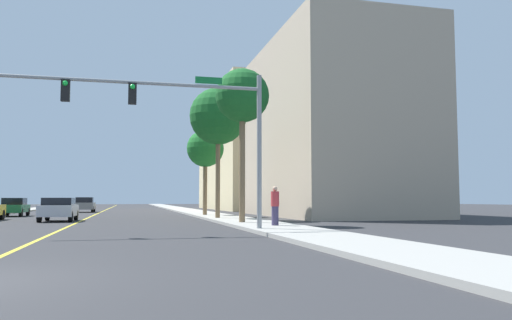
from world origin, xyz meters
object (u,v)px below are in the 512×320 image
car_gray (85,205)px  palm_far (205,149)px  traffic_signal_mast (179,113)px  car_silver (59,209)px  pedestrian (275,206)px  car_green (14,207)px  palm_near (242,97)px  palm_mid (218,117)px

car_gray → palm_far: bearing=-58.1°
palm_far → traffic_signal_mast: bearing=-101.4°
car_silver → pedestrian: bearing=-44.3°
car_gray → car_silver: car_gray is taller
car_gray → car_green: bearing=-110.2°
palm_near → car_green: 23.44m
palm_far → car_gray: size_ratio=1.62×
car_green → palm_near: bearing=129.0°
palm_near → palm_far: (-0.06, 13.15, -1.51)m
car_gray → car_silver: bearing=-89.5°
car_green → car_gray: car_gray is taller
car_silver → pedestrian: (10.63, -10.53, 0.29)m
traffic_signal_mast → car_gray: size_ratio=2.64×
palm_mid → car_silver: bearing=178.0°
palm_near → pedestrian: bearing=-78.2°
palm_far → pedestrian: (0.81, -16.75, -4.18)m
palm_mid → car_silver: size_ratio=2.14×
car_green → pedestrian: size_ratio=2.28×
palm_near → car_green: bearing=129.8°
palm_mid → palm_far: size_ratio=1.29×
car_gray → palm_mid: bearing=-66.5°
car_silver → car_green: bearing=114.2°
traffic_signal_mast → palm_near: (3.86, 5.73, 1.97)m
palm_near → car_green: palm_near is taller
car_gray → pedestrian: bearing=-71.8°
car_green → car_silver: size_ratio=1.03×
palm_near → palm_mid: size_ratio=0.96×
traffic_signal_mast → car_green: size_ratio=2.64×
palm_near → car_silver: size_ratio=2.04×
palm_near → car_silver: (-9.88, 6.92, -5.98)m
traffic_signal_mast → palm_near: size_ratio=1.33×
palm_near → car_silver: bearing=145.0°
traffic_signal_mast → car_gray: 35.81m
palm_near → palm_far: palm_near is taller
traffic_signal_mast → pedestrian: (4.61, 2.13, -3.73)m
car_green → pedestrian: 25.97m
palm_near → car_gray: 31.58m
traffic_signal_mast → palm_far: bearing=78.6°
palm_near → palm_far: 13.24m
car_gray → pedestrian: size_ratio=2.28×
pedestrian → car_gray: bearing=-151.4°
car_green → palm_mid: bearing=142.1°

